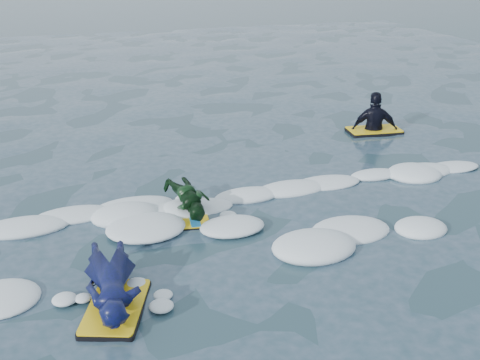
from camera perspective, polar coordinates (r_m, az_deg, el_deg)
name	(u,v)px	position (r m, az deg, el deg)	size (l,w,h in m)	color
ground	(213,247)	(8.53, -2.54, -6.41)	(120.00, 120.00, 0.00)	#192D3E
foam_band	(196,217)	(9.42, -4.19, -3.54)	(12.00, 3.10, 0.30)	white
prone_woman_unit	(112,284)	(7.39, -12.00, -9.64)	(1.01, 1.82, 0.46)	black
prone_child_unit	(190,201)	(9.40, -4.72, -1.96)	(0.63, 1.26, 0.48)	black
waiting_rider_unit	(374,131)	(13.78, 12.60, 4.55)	(1.25, 0.78, 1.77)	black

